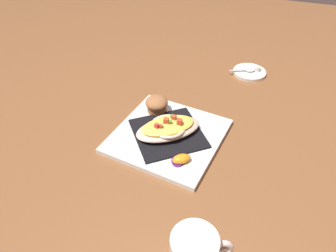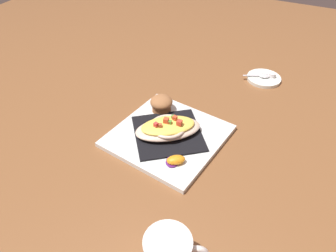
{
  "view_description": "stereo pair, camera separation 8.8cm",
  "coord_description": "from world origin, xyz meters",
  "px_view_note": "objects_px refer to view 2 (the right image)",
  "views": [
    {
      "loc": [
        0.21,
        -0.64,
        0.62
      ],
      "look_at": [
        0.0,
        0.0,
        0.04
      ],
      "focal_mm": 33.82,
      "sensor_mm": 36.0,
      "label": 1
    },
    {
      "loc": [
        0.29,
        -0.6,
        0.62
      ],
      "look_at": [
        0.0,
        0.0,
        0.04
      ],
      "focal_mm": 33.82,
      "sensor_mm": 36.0,
      "label": 2
    }
  ],
  "objects_px": {
    "creamer_cup_0": "(272,75)",
    "square_plate": "(168,136)",
    "muffin": "(161,103)",
    "gratin_dish": "(168,128)",
    "orange_garnish": "(175,160)",
    "creamer_saucer": "(264,78)",
    "spoon": "(263,76)"
  },
  "relations": [
    {
      "from": "gratin_dish",
      "to": "orange_garnish",
      "type": "height_order",
      "value": "gratin_dish"
    },
    {
      "from": "creamer_cup_0",
      "to": "muffin",
      "type": "bearing_deg",
      "value": -127.39
    },
    {
      "from": "square_plate",
      "to": "spoon",
      "type": "relative_size",
      "value": 3.05
    },
    {
      "from": "spoon",
      "to": "creamer_saucer",
      "type": "bearing_deg",
      "value": 24.56
    },
    {
      "from": "gratin_dish",
      "to": "muffin",
      "type": "height_order",
      "value": "gratin_dish"
    },
    {
      "from": "creamer_saucer",
      "to": "creamer_cup_0",
      "type": "height_order",
      "value": "creamer_cup_0"
    },
    {
      "from": "muffin",
      "to": "creamer_saucer",
      "type": "relative_size",
      "value": 0.57
    },
    {
      "from": "creamer_cup_0",
      "to": "square_plate",
      "type": "bearing_deg",
      "value": -114.48
    },
    {
      "from": "orange_garnish",
      "to": "gratin_dish",
      "type": "bearing_deg",
      "value": 125.24
    },
    {
      "from": "square_plate",
      "to": "creamer_saucer",
      "type": "distance_m",
      "value": 0.47
    },
    {
      "from": "square_plate",
      "to": "muffin",
      "type": "bearing_deg",
      "value": 126.1
    },
    {
      "from": "muffin",
      "to": "creamer_saucer",
      "type": "bearing_deg",
      "value": 54.35
    },
    {
      "from": "orange_garnish",
      "to": "creamer_saucer",
      "type": "height_order",
      "value": "orange_garnish"
    },
    {
      "from": "square_plate",
      "to": "orange_garnish",
      "type": "xyz_separation_m",
      "value": [
        0.06,
        -0.09,
        0.02
      ]
    },
    {
      "from": "creamer_saucer",
      "to": "orange_garnish",
      "type": "bearing_deg",
      "value": -102.11
    },
    {
      "from": "orange_garnish",
      "to": "spoon",
      "type": "xyz_separation_m",
      "value": [
        0.11,
        0.52,
        -0.01
      ]
    },
    {
      "from": "gratin_dish",
      "to": "creamer_cup_0",
      "type": "relative_size",
      "value": 8.57
    },
    {
      "from": "gratin_dish",
      "to": "orange_garnish",
      "type": "xyz_separation_m",
      "value": [
        0.06,
        -0.09,
        -0.02
      ]
    },
    {
      "from": "gratin_dish",
      "to": "creamer_cup_0",
      "type": "height_order",
      "value": "gratin_dish"
    },
    {
      "from": "muffin",
      "to": "creamer_saucer",
      "type": "height_order",
      "value": "muffin"
    },
    {
      "from": "orange_garnish",
      "to": "creamer_cup_0",
      "type": "distance_m",
      "value": 0.55
    },
    {
      "from": "creamer_saucer",
      "to": "spoon",
      "type": "distance_m",
      "value": 0.01
    },
    {
      "from": "spoon",
      "to": "muffin",
      "type": "bearing_deg",
      "value": -125.39
    },
    {
      "from": "gratin_dish",
      "to": "orange_garnish",
      "type": "bearing_deg",
      "value": -54.76
    },
    {
      "from": "orange_garnish",
      "to": "muffin",
      "type": "bearing_deg",
      "value": 125.69
    },
    {
      "from": "orange_garnish",
      "to": "square_plate",
      "type": "bearing_deg",
      "value": 125.27
    },
    {
      "from": "orange_garnish",
      "to": "creamer_cup_0",
      "type": "relative_size",
      "value": 2.34
    },
    {
      "from": "creamer_saucer",
      "to": "muffin",
      "type": "bearing_deg",
      "value": -125.65
    },
    {
      "from": "muffin",
      "to": "square_plate",
      "type": "bearing_deg",
      "value": -53.9
    },
    {
      "from": "spoon",
      "to": "creamer_cup_0",
      "type": "height_order",
      "value": "creamer_cup_0"
    },
    {
      "from": "orange_garnish",
      "to": "creamer_cup_0",
      "type": "bearing_deg",
      "value": 75.63
    },
    {
      "from": "square_plate",
      "to": "orange_garnish",
      "type": "relative_size",
      "value": 5.16
    }
  ]
}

